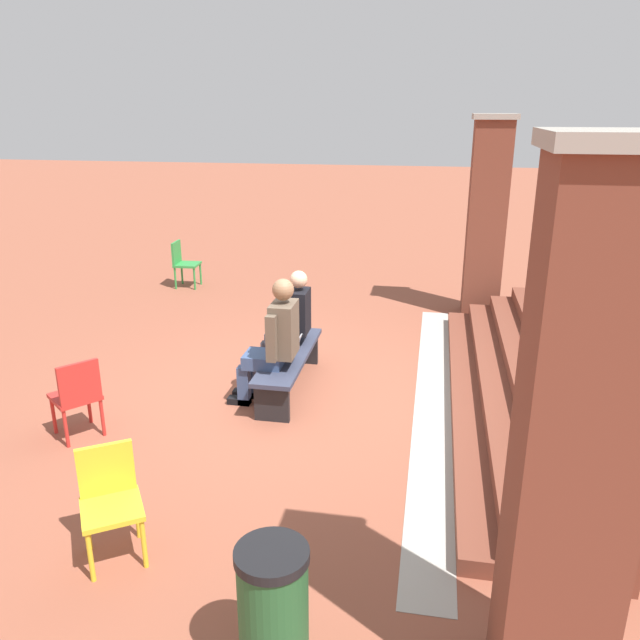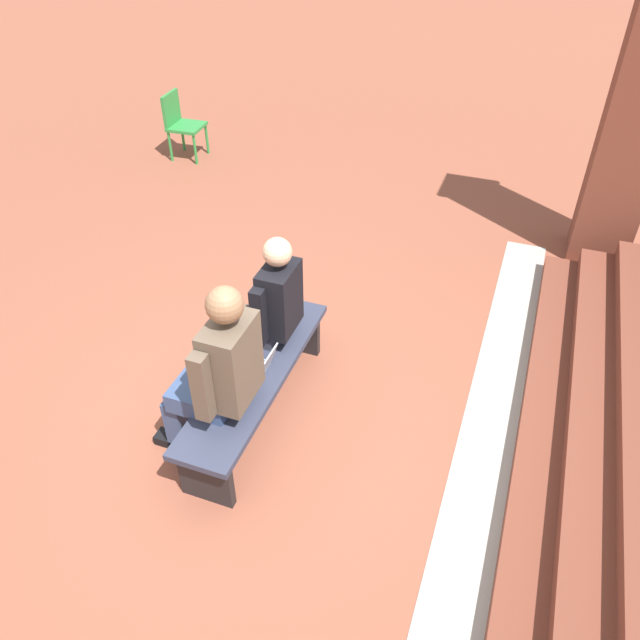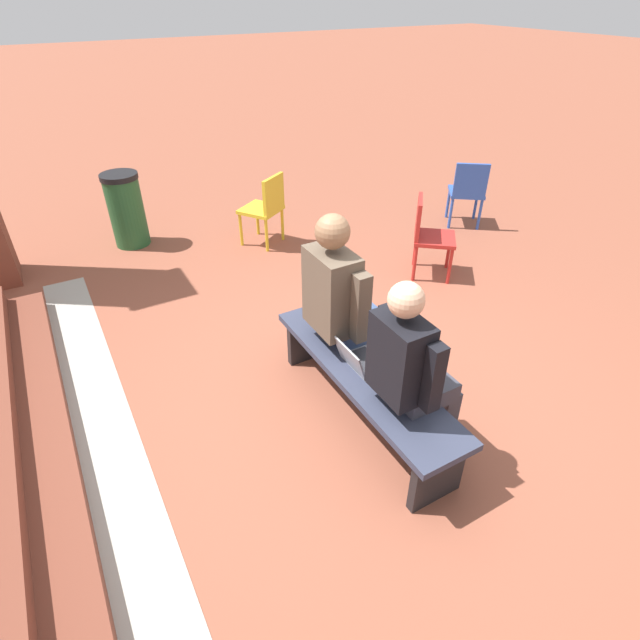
{
  "view_description": "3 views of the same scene",
  "coord_description": "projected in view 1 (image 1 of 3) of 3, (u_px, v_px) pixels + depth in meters",
  "views": [
    {
      "loc": [
        6.34,
        1.48,
        3.14
      ],
      "look_at": [
        -0.15,
        0.28,
        0.88
      ],
      "focal_mm": 35.0,
      "sensor_mm": 36.0,
      "label": 1
    },
    {
      "loc": [
        2.74,
        1.48,
        3.52
      ],
      "look_at": [
        -0.19,
        0.4,
        1.04
      ],
      "focal_mm": 35.0,
      "sensor_mm": 36.0,
      "label": 2
    },
    {
      "loc": [
        -2.31,
        1.48,
        2.65
      ],
      "look_at": [
        0.05,
        0.14,
        0.81
      ],
      "focal_mm": 28.0,
      "sensor_mm": 36.0,
      "label": 3
    }
  ],
  "objects": [
    {
      "name": "plastic_chair_near_bench_left",
      "position": [
        77.0,
        394.0,
        6.11
      ],
      "size": [
        0.59,
        0.59,
        0.84
      ],
      "color": "red",
      "rests_on": "ground"
    },
    {
      "name": "laptop",
      "position": [
        289.0,
        351.0,
        7.14
      ],
      "size": [
        0.32,
        0.29,
        0.21
      ],
      "color": "#9EA0A5",
      "rests_on": "bench"
    },
    {
      "name": "brick_steps",
      "position": [
        522.0,
        388.0,
        6.82
      ],
      "size": [
        5.63,
        1.2,
        0.6
      ],
      "color": "brown",
      "rests_on": "ground"
    },
    {
      "name": "bench",
      "position": [
        289.0,
        361.0,
        7.23
      ],
      "size": [
        1.8,
        0.44,
        0.45
      ],
      "color": "#33384C",
      "rests_on": "ground"
    },
    {
      "name": "concrete_strip",
      "position": [
        433.0,
        400.0,
        7.05
      ],
      "size": [
        6.43,
        0.4,
        0.01
      ],
      "primitive_type": "cube",
      "color": "#A8A399",
      "rests_on": "ground"
    },
    {
      "name": "person_adult",
      "position": [
        274.0,
        339.0,
        6.75
      ],
      "size": [
        0.6,
        0.76,
        1.44
      ],
      "color": "#384C75",
      "rests_on": "ground"
    },
    {
      "name": "plastic_chair_far_right",
      "position": [
        183.0,
        261.0,
        11.36
      ],
      "size": [
        0.44,
        0.44,
        0.84
      ],
      "color": "#2D893D",
      "rests_on": "ground"
    },
    {
      "name": "brick_pillar_right_of_steps",
      "position": [
        575.0,
        449.0,
        3.09
      ],
      "size": [
        0.64,
        0.64,
        3.05
      ],
      "color": "brown",
      "rests_on": "ground"
    },
    {
      "name": "brick_pillar_left_of_steps",
      "position": [
        486.0,
        218.0,
        9.53
      ],
      "size": [
        0.64,
        0.64,
        3.05
      ],
      "color": "brown",
      "rests_on": "ground"
    },
    {
      "name": "ground_plane",
      "position": [
        293.0,
        395.0,
        7.17
      ],
      "size": [
        60.0,
        60.0,
        0.0
      ],
      "primitive_type": "plane",
      "color": "brown"
    },
    {
      "name": "person_student",
      "position": [
        291.0,
        321.0,
        7.48
      ],
      "size": [
        0.54,
        0.68,
        1.33
      ],
      "color": "#383842",
      "rests_on": "ground"
    },
    {
      "name": "litter_bin",
      "position": [
        273.0,
        613.0,
        3.52
      ],
      "size": [
        0.42,
        0.42,
        0.86
      ],
      "color": "#23562D",
      "rests_on": "ground"
    },
    {
      "name": "plastic_chair_by_pillar",
      "position": [
        110.0,
        496.0,
        4.5
      ],
      "size": [
        0.58,
        0.58,
        0.84
      ],
      "color": "gold",
      "rests_on": "ground"
    }
  ]
}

